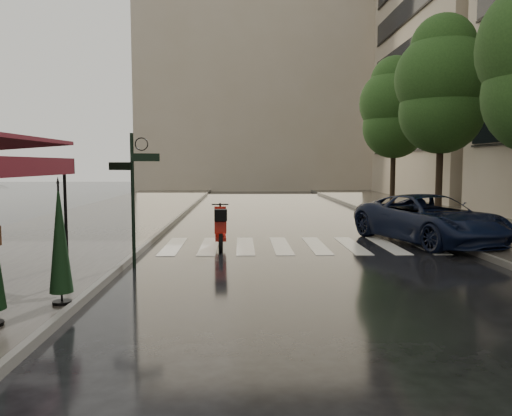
{
  "coord_description": "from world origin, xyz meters",
  "views": [
    {
      "loc": [
        1.29,
        -8.48,
        2.4
      ],
      "look_at": [
        1.62,
        2.82,
        1.4
      ],
      "focal_mm": 35.0,
      "sensor_mm": 36.0,
      "label": 1
    }
  ],
  "objects": [
    {
      "name": "ground",
      "position": [
        0.0,
        0.0,
        0.0
      ],
      "size": [
        120.0,
        120.0,
        0.0
      ],
      "primitive_type": "plane",
      "color": "black",
      "rests_on": "ground"
    },
    {
      "name": "sidewalk_near",
      "position": [
        -4.5,
        12.0,
        0.06
      ],
      "size": [
        6.0,
        60.0,
        0.12
      ],
      "primitive_type": "cube",
      "color": "#38332D",
      "rests_on": "ground"
    },
    {
      "name": "sidewalk_far",
      "position": [
        10.25,
        12.0,
        0.06
      ],
      "size": [
        5.5,
        60.0,
        0.12
      ],
      "primitive_type": "cube",
      "color": "#38332D",
      "rests_on": "ground"
    },
    {
      "name": "curb_near",
      "position": [
        -1.45,
        12.0,
        0.07
      ],
      "size": [
        0.12,
        60.0,
        0.16
      ],
      "primitive_type": "cube",
      "color": "#595651",
      "rests_on": "ground"
    },
    {
      "name": "curb_far",
      "position": [
        7.45,
        12.0,
        0.07
      ],
      "size": [
        0.12,
        60.0,
        0.16
      ],
      "primitive_type": "cube",
      "color": "#595651",
      "rests_on": "ground"
    },
    {
      "name": "crosswalk",
      "position": [
        2.98,
        6.0,
        0.01
      ],
      "size": [
        7.85,
        3.2,
        0.01
      ],
      "color": "silver",
      "rests_on": "ground"
    },
    {
      "name": "signpost",
      "position": [
        -1.19,
        3.0,
        1.83
      ],
      "size": [
        1.17,
        0.29,
        3.1
      ],
      "color": "black",
      "rests_on": "ground"
    },
    {
      "name": "haussmann_far",
      "position": [
        16.5,
        26.0,
        9.25
      ],
      "size": [
        8.0,
        16.0,
        18.5
      ],
      "primitive_type": "cube",
      "color": "tan",
      "rests_on": "ground"
    },
    {
      "name": "backdrop_building",
      "position": [
        3.0,
        38.0,
        10.0
      ],
      "size": [
        22.0,
        6.0,
        20.0
      ],
      "primitive_type": "cube",
      "color": "tan",
      "rests_on": "ground"
    },
    {
      "name": "tree_mid",
      "position": [
        9.5,
        12.0,
        5.59
      ],
      "size": [
        3.8,
        3.8,
        8.34
      ],
      "color": "black",
      "rests_on": "sidewalk_far"
    },
    {
      "name": "tree_far",
      "position": [
        9.7,
        19.0,
        5.46
      ],
      "size": [
        3.8,
        3.8,
        8.16
      ],
      "color": "black",
      "rests_on": "sidewalk_far"
    },
    {
      "name": "scooter",
      "position": [
        0.69,
        5.57,
        0.57
      ],
      "size": [
        0.5,
        1.87,
        1.23
      ],
      "rotation": [
        0.0,
        0.0,
        0.05
      ],
      "color": "black",
      "rests_on": "ground"
    },
    {
      "name": "parked_car",
      "position": [
        7.0,
        6.4,
        0.74
      ],
      "size": [
        3.97,
        5.79,
        1.47
      ],
      "primitive_type": "imported",
      "rotation": [
        0.0,
        0.0,
        0.32
      ],
      "color": "black",
      "rests_on": "ground"
    },
    {
      "name": "parasol_back",
      "position": [
        -1.65,
        -0.41,
        1.2
      ],
      "size": [
        0.37,
        0.37,
        2.01
      ],
      "color": "black",
      "rests_on": "sidewalk_near"
    }
  ]
}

